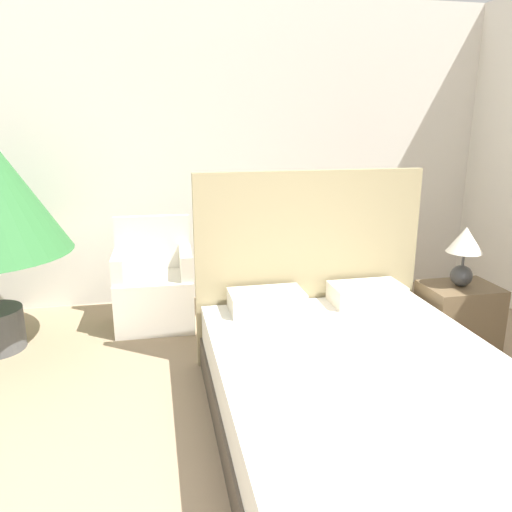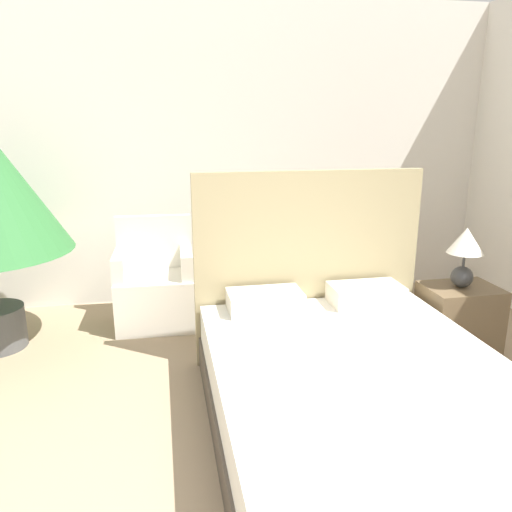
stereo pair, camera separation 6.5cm
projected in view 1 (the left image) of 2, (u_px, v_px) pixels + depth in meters
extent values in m
cube|color=silver|center=(219.00, 154.00, 4.86)|extent=(10.00, 0.06, 2.90)
cube|color=#4C4238|center=(363.00, 420.00, 2.87)|extent=(1.67, 2.10, 0.23)
cube|color=white|center=(365.00, 382.00, 2.80)|extent=(1.63, 2.06, 0.25)
cube|color=tan|center=(309.00, 267.00, 3.73)|extent=(1.70, 0.06, 1.43)
cube|color=silver|center=(266.00, 301.00, 3.49)|extent=(0.52, 0.30, 0.14)
cube|color=silver|center=(366.00, 294.00, 3.64)|extent=(0.52, 0.30, 0.14)
cube|color=silver|center=(155.00, 301.00, 4.41)|extent=(0.68, 0.59, 0.46)
cube|color=silver|center=(153.00, 242.00, 4.53)|extent=(0.67, 0.08, 0.49)
cube|color=silver|center=(119.00, 266.00, 4.27)|extent=(0.11, 0.51, 0.22)
cube|color=silver|center=(186.00, 262.00, 4.37)|extent=(0.11, 0.51, 0.22)
cube|color=silver|center=(269.00, 293.00, 4.61)|extent=(0.70, 0.61, 0.46)
cube|color=silver|center=(261.00, 237.00, 4.72)|extent=(0.67, 0.11, 0.49)
cube|color=silver|center=(239.00, 260.00, 4.45)|extent=(0.14, 0.52, 0.22)
cube|color=silver|center=(298.00, 255.00, 4.60)|extent=(0.14, 0.52, 0.22)
cube|color=brown|center=(457.00, 320.00, 3.86)|extent=(0.54, 0.41, 0.56)
sphere|color=#333333|center=(461.00, 276.00, 3.76)|extent=(0.16, 0.16, 0.16)
cylinder|color=#333333|center=(463.00, 259.00, 3.73)|extent=(0.02, 0.02, 0.10)
cone|color=silver|center=(465.00, 240.00, 3.69)|extent=(0.26, 0.26, 0.19)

